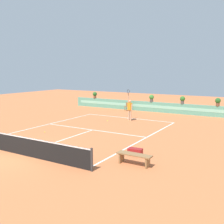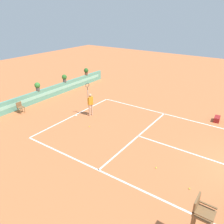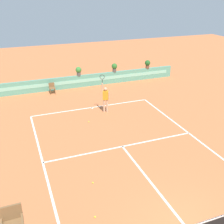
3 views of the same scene
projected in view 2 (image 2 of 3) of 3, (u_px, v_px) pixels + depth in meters
name	position (u px, v px, depth m)	size (l,w,h in m)	color
ground_plane	(144.00, 138.00, 14.14)	(60.00, 60.00, 0.00)	#C66B3D
court_lines	(134.00, 134.00, 14.52)	(8.32, 11.94, 0.01)	white
back_wall_barrier	(36.00, 97.00, 19.35)	(18.00, 0.21, 1.00)	#599E84
umpire_chair	(201.00, 220.00, 7.03)	(0.60, 0.60, 2.14)	brown
ball_kid_chair	(20.00, 107.00, 17.43)	(0.44, 0.44, 0.85)	brown
gear_bag	(217.00, 119.00, 16.17)	(0.70, 0.36, 0.36)	maroon
tennis_player	(90.00, 103.00, 16.72)	(0.59, 0.33, 2.58)	tan
tennis_ball_near_baseline	(156.00, 168.00, 11.40)	(0.07, 0.07, 0.07)	#CCE033
tennis_ball_mid_court	(190.00, 189.00, 10.06)	(0.07, 0.07, 0.07)	#CCE033
tennis_ball_by_sideline	(89.00, 126.00, 15.45)	(0.07, 0.07, 0.07)	#CCE033
potted_plant_right	(64.00, 78.00, 21.55)	(0.48, 0.48, 0.72)	#514C47
potted_plant_far_right	(86.00, 71.00, 23.92)	(0.48, 0.48, 0.72)	brown
potted_plant_centre	(37.00, 86.00, 19.20)	(0.48, 0.48, 0.72)	#514C47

